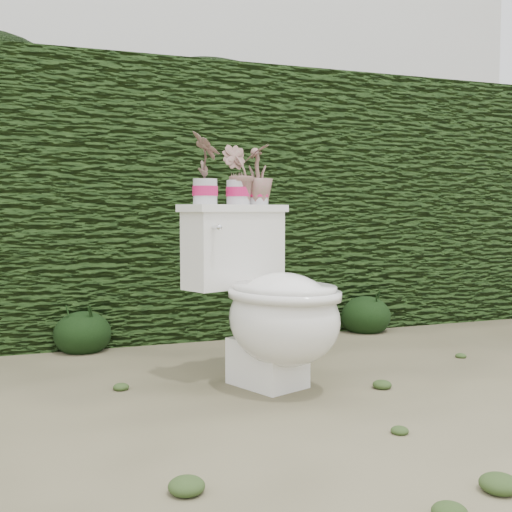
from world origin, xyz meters
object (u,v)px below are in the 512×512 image
object	(u,v)px
potted_plant_right	(257,176)
potted_plant_center	(238,176)
toilet	(270,304)
potted_plant_left	(205,170)

from	to	relation	value
potted_plant_right	potted_plant_center	bearing A→B (deg)	-47.06
potted_plant_center	toilet	bearing A→B (deg)	131.33
toilet	potted_plant_right	bearing A→B (deg)	60.22
potted_plant_center	potted_plant_right	world-z (taller)	potted_plant_right
potted_plant_left	potted_plant_center	bearing A→B (deg)	-70.35
potted_plant_left	potted_plant_center	xyz separation A→B (m)	(0.17, 0.07, -0.02)
toilet	potted_plant_left	world-z (taller)	potted_plant_left
potted_plant_left	potted_plant_right	xyz separation A→B (m)	(0.28, 0.11, -0.02)
potted_plant_left	potted_plant_right	world-z (taller)	potted_plant_left
potted_plant_left	toilet	bearing A→B (deg)	-126.39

